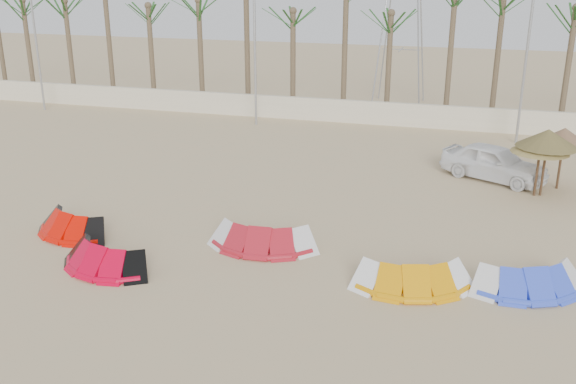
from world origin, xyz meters
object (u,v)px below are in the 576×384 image
(kite_blue, at_px, (530,274))
(car, at_px, (494,162))
(parasol_left, at_px, (548,138))
(kite_orange, at_px, (414,271))
(kite_red_left, at_px, (75,221))
(kite_red_mid, at_px, (109,254))
(parasol_right, at_px, (564,137))
(parasol_mid, at_px, (541,144))
(kite_red_right, at_px, (265,233))

(kite_blue, xyz_separation_m, car, (-0.91, 9.78, 0.33))
(parasol_left, bearing_deg, kite_orange, -114.04)
(kite_red_left, distance_m, kite_red_mid, 3.13)
(kite_red_mid, height_order, parasol_right, parasol_right)
(kite_red_left, height_order, parasol_right, parasol_right)
(kite_orange, xyz_separation_m, parasol_left, (4.00, 8.97, 1.89))
(kite_blue, height_order, parasol_left, parasol_left)
(parasol_mid, bearing_deg, kite_orange, -113.03)
(parasol_mid, distance_m, car, 2.64)
(parasol_left, distance_m, car, 2.83)
(kite_red_left, xyz_separation_m, parasol_mid, (15.13, 8.32, 1.69))
(kite_red_left, bearing_deg, kite_blue, 0.73)
(kite_red_mid, bearing_deg, kite_orange, 8.88)
(parasol_left, height_order, parasol_right, parasol_left)
(kite_red_right, relative_size, kite_orange, 0.97)
(parasol_mid, bearing_deg, parasol_right, 50.97)
(kite_orange, distance_m, parasol_left, 10.00)
(kite_orange, relative_size, kite_blue, 1.00)
(parasol_right, bearing_deg, kite_red_mid, -140.00)
(parasol_left, height_order, parasol_mid, parasol_left)
(kite_blue, bearing_deg, car, 95.32)
(kite_orange, bearing_deg, parasol_right, 64.85)
(kite_red_mid, xyz_separation_m, kite_red_right, (4.01, 2.76, 0.00))
(kite_red_right, distance_m, kite_orange, 5.07)
(kite_red_right, xyz_separation_m, parasol_right, (9.59, 8.65, 1.75))
(kite_red_mid, xyz_separation_m, car, (11.11, 11.90, 0.33))
(kite_red_right, distance_m, parasol_mid, 11.57)
(kite_orange, height_order, parasol_mid, parasol_mid)
(parasol_left, relative_size, parasol_mid, 1.08)
(kite_red_mid, relative_size, car, 0.75)
(kite_orange, height_order, parasol_left, parasol_left)
(kite_red_right, height_order, kite_blue, same)
(kite_red_right, relative_size, parasol_mid, 1.41)
(kite_red_mid, height_order, car, car)
(kite_orange, bearing_deg, kite_red_mid, -171.12)
(kite_red_left, distance_m, kite_blue, 14.48)
(parasol_right, height_order, car, parasol_right)
(kite_blue, xyz_separation_m, parasol_left, (0.88, 8.24, 1.89))
(kite_red_left, relative_size, parasol_left, 1.19)
(parasol_right, bearing_deg, parasol_mid, -129.03)
(kite_orange, bearing_deg, car, 78.11)
(kite_red_mid, bearing_deg, kite_red_right, 34.56)
(kite_red_left, height_order, parasol_left, parasol_left)
(kite_blue, distance_m, parasol_left, 8.50)
(kite_red_left, relative_size, kite_orange, 0.88)
(kite_red_left, relative_size, kite_blue, 0.88)
(kite_red_right, xyz_separation_m, kite_blue, (8.01, -0.65, -0.00))
(kite_red_left, height_order, kite_red_mid, same)
(kite_red_left, height_order, kite_blue, same)
(kite_orange, distance_m, car, 10.74)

